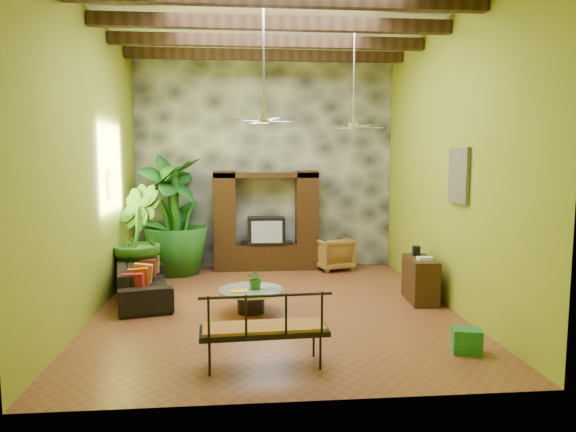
{
  "coord_description": "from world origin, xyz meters",
  "views": [
    {
      "loc": [
        -0.57,
        -8.67,
        2.57
      ],
      "look_at": [
        0.24,
        0.2,
        1.58
      ],
      "focal_mm": 32.0,
      "sensor_mm": 36.0,
      "label": 1
    }
  ],
  "objects": [
    {
      "name": "back_wall",
      "position": [
        0.0,
        3.5,
        2.5
      ],
      "size": [
        6.0,
        0.02,
        5.0
      ],
      "primitive_type": "cube",
      "color": "olive",
      "rests_on": "ground"
    },
    {
      "name": "wall_art_painting",
      "position": [
        2.96,
        -0.6,
        2.3
      ],
      "size": [
        0.06,
        0.7,
        0.9
      ],
      "primitive_type": "cube",
      "color": "navy",
      "rests_on": "right_wall"
    },
    {
      "name": "tall_plant_c",
      "position": [
        -2.04,
        2.85,
        1.3
      ],
      "size": [
        1.65,
        1.65,
        2.6
      ],
      "primitive_type": "imported",
      "rotation": [
        0.0,
        0.0,
        4.56
      ],
      "color": "#20641A",
      "rests_on": "ground"
    },
    {
      "name": "left_wall",
      "position": [
        -3.0,
        0.0,
        2.5
      ],
      "size": [
        0.02,
        7.0,
        5.0
      ],
      "primitive_type": "cube",
      "color": "olive",
      "rests_on": "ground"
    },
    {
      "name": "ceiling",
      "position": [
        0.0,
        0.0,
        5.0
      ],
      "size": [
        6.0,
        7.0,
        0.02
      ],
      "primitive_type": "cube",
      "color": "silver",
      "rests_on": "back_wall"
    },
    {
      "name": "tall_plant_a",
      "position": [
        -2.14,
        2.86,
        1.34
      ],
      "size": [
        1.68,
        1.67,
        2.68
      ],
      "primitive_type": "imported",
      "rotation": [
        0.0,
        0.0,
        0.77
      ],
      "color": "#1A6520",
      "rests_on": "ground"
    },
    {
      "name": "entertainment_center",
      "position": [
        0.0,
        3.14,
        0.97
      ],
      "size": [
        2.4,
        0.55,
        2.3
      ],
      "color": "black",
      "rests_on": "ground"
    },
    {
      "name": "right_wall",
      "position": [
        3.0,
        0.0,
        2.5
      ],
      "size": [
        0.02,
        7.0,
        5.0
      ],
      "primitive_type": "cube",
      "color": "olive",
      "rests_on": "ground"
    },
    {
      "name": "coffee_table",
      "position": [
        -0.43,
        -0.26,
        0.26
      ],
      "size": [
        1.08,
        1.08,
        0.4
      ],
      "rotation": [
        0.0,
        0.0,
        -0.37
      ],
      "color": "black",
      "rests_on": "ground"
    },
    {
      "name": "ceiling_beams",
      "position": [
        0.0,
        0.0,
        4.78
      ],
      "size": [
        5.95,
        5.36,
        0.22
      ],
      "color": "#321E0F",
      "rests_on": "ceiling"
    },
    {
      "name": "green_bin",
      "position": [
        2.4,
        -2.32,
        0.16
      ],
      "size": [
        0.43,
        0.36,
        0.32
      ],
      "primitive_type": "cube",
      "rotation": [
        0.0,
        0.0,
        -0.25
      ],
      "color": "#1E7124",
      "rests_on": "ground"
    },
    {
      "name": "ceiling_fan_back",
      "position": [
        1.6,
        1.2,
        3.4
      ],
      "size": [
        1.28,
        1.28,
        1.86
      ],
      "color": "#BCBDC1",
      "rests_on": "ceiling"
    },
    {
      "name": "ceiling_fan_front",
      "position": [
        -0.2,
        -0.4,
        3.4
      ],
      "size": [
        1.28,
        1.28,
        1.86
      ],
      "color": "#BCBDC1",
      "rests_on": "ceiling"
    },
    {
      "name": "iron_bench",
      "position": [
        -0.31,
        -2.59,
        0.53
      ],
      "size": [
        1.61,
        0.65,
        0.57
      ],
      "rotation": [
        0.0,
        0.0,
        0.06
      ],
      "color": "black",
      "rests_on": "ground"
    },
    {
      "name": "ground",
      "position": [
        0.0,
        0.0,
        0.0
      ],
      "size": [
        7.0,
        7.0,
        0.0
      ],
      "primitive_type": "plane",
      "color": "brown",
      "rests_on": "ground"
    },
    {
      "name": "side_console",
      "position": [
        2.64,
        0.17,
        0.4
      ],
      "size": [
        0.52,
        1.02,
        0.79
      ],
      "primitive_type": "cube",
      "rotation": [
        0.0,
        0.0,
        -0.07
      ],
      "color": "#3B2212",
      "rests_on": "ground"
    },
    {
      "name": "wicker_armchair",
      "position": [
        1.55,
        2.97,
        0.37
      ],
      "size": [
        0.99,
        1.01,
        0.75
      ],
      "primitive_type": "imported",
      "rotation": [
        0.0,
        0.0,
        3.42
      ],
      "color": "olive",
      "rests_on": "ground"
    },
    {
      "name": "centerpiece_plant",
      "position": [
        -0.34,
        -0.24,
        0.59
      ],
      "size": [
        0.4,
        0.37,
        0.37
      ],
      "primitive_type": "imported",
      "rotation": [
        0.0,
        0.0,
        0.28
      ],
      "color": "#1B5C18",
      "rests_on": "coffee_table"
    },
    {
      "name": "sofa",
      "position": [
        -2.38,
        0.7,
        0.33
      ],
      "size": [
        1.38,
        2.41,
        0.66
      ],
      "primitive_type": "imported",
      "rotation": [
        0.0,
        0.0,
        1.8
      ],
      "color": "black",
      "rests_on": "ground"
    },
    {
      "name": "wall_art_mask",
      "position": [
        -2.96,
        1.0,
        2.1
      ],
      "size": [
        0.06,
        0.32,
        0.55
      ],
      "primitive_type": "cube",
      "color": "gold",
      "rests_on": "left_wall"
    },
    {
      "name": "stone_accent_wall",
      "position": [
        0.0,
        3.44,
        2.5
      ],
      "size": [
        5.98,
        0.1,
        4.98
      ],
      "primitive_type": "cube",
      "color": "#35363C",
      "rests_on": "ground"
    },
    {
      "name": "yellow_tray",
      "position": [
        -0.61,
        -0.43,
        0.41
      ],
      "size": [
        0.28,
        0.21,
        0.03
      ],
      "primitive_type": "cube",
      "rotation": [
        0.0,
        0.0,
        0.05
      ],
      "color": "yellow",
      "rests_on": "coffee_table"
    },
    {
      "name": "tall_plant_b",
      "position": [
        -2.65,
        1.51,
        1.04
      ],
      "size": [
        1.27,
        1.39,
        2.07
      ],
      "primitive_type": "imported",
      "rotation": [
        0.0,
        0.0,
        1.94
      ],
      "color": "#276019",
      "rests_on": "ground"
    }
  ]
}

